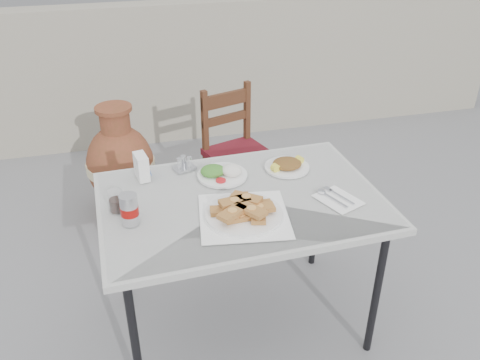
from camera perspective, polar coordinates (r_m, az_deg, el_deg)
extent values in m
plane|color=slate|center=(2.82, 3.30, -15.97)|extent=(80.00, 80.00, 0.00)
cylinder|color=black|center=(2.27, -11.66, -17.77)|extent=(0.04, 0.04, 0.74)
cylinder|color=black|center=(2.53, 15.07, -12.19)|extent=(0.04, 0.04, 0.74)
cylinder|color=black|center=(2.80, -13.21, -7.19)|extent=(0.04, 0.04, 0.74)
cylinder|color=black|center=(3.02, 8.51, -3.65)|extent=(0.04, 0.04, 0.74)
cube|color=white|center=(2.35, 0.11, -2.45)|extent=(1.32, 0.92, 0.03)
cube|color=white|center=(2.34, 0.11, -2.07)|extent=(1.28, 0.87, 0.01)
cube|color=white|center=(2.21, 0.44, -4.05)|extent=(0.44, 0.44, 0.00)
cylinder|color=white|center=(2.21, 0.44, -3.83)|extent=(0.34, 0.34, 0.02)
cylinder|color=white|center=(2.21, 0.44, -3.94)|extent=(0.35, 0.35, 0.01)
cylinder|color=white|center=(2.51, -1.99, 0.55)|extent=(0.25, 0.25, 0.01)
ellipsoid|color=silver|center=(2.50, -0.94, 1.09)|extent=(0.10, 0.10, 0.06)
ellipsoid|color=#2C7120|center=(2.50, -3.07, 1.04)|extent=(0.12, 0.11, 0.05)
cylinder|color=red|center=(2.44, -2.17, -0.05)|extent=(0.05, 0.05, 0.01)
cylinder|color=white|center=(2.59, 5.29, 1.45)|extent=(0.23, 0.23, 0.01)
ellipsoid|color=#2D6A1A|center=(2.58, 5.31, 1.85)|extent=(0.15, 0.14, 0.04)
cylinder|color=yellow|center=(2.53, 3.99, 1.36)|extent=(0.05, 0.04, 0.04)
cylinder|color=yellow|center=(2.62, 6.66, 2.27)|extent=(0.05, 0.04, 0.04)
cylinder|color=silver|center=(2.19, -12.31, -3.23)|extent=(0.08, 0.08, 0.14)
cylinder|color=#A60F0B|center=(2.19, -12.30, -3.36)|extent=(0.08, 0.08, 0.04)
cylinder|color=silver|center=(2.15, -12.50, -1.77)|extent=(0.07, 0.07, 0.00)
cylinder|color=white|center=(2.29, -13.74, -2.32)|extent=(0.07, 0.07, 0.10)
cylinder|color=black|center=(2.30, -13.68, -2.73)|extent=(0.06, 0.06, 0.06)
cube|color=white|center=(2.51, -11.00, 1.47)|extent=(0.07, 0.11, 0.13)
cube|color=blue|center=(2.52, -10.28, 1.41)|extent=(0.03, 0.06, 0.07)
cube|color=silver|center=(2.59, -6.27, 1.39)|extent=(0.12, 0.11, 0.01)
cylinder|color=white|center=(2.55, -6.81, 1.83)|extent=(0.02, 0.02, 0.06)
cylinder|color=white|center=(2.56, -5.68, 1.97)|extent=(0.02, 0.02, 0.06)
cylinder|color=silver|center=(2.59, -6.38, 2.21)|extent=(0.03, 0.03, 0.05)
cube|color=white|center=(2.37, 10.96, -2.17)|extent=(0.22, 0.24, 0.00)
cube|color=silver|center=(2.35, 10.60, -2.21)|extent=(0.07, 0.15, 0.00)
ellipsoid|color=silver|center=(2.40, 9.11, -1.27)|extent=(0.04, 0.05, 0.01)
cube|color=silver|center=(2.38, 11.35, -1.87)|extent=(0.07, 0.15, 0.00)
cube|color=silver|center=(2.43, 9.85, -0.99)|extent=(0.04, 0.05, 0.00)
cube|color=#3C2410|center=(3.37, -0.94, -2.57)|extent=(0.05, 0.05, 0.42)
cube|color=#3C2410|center=(3.53, 3.71, -0.98)|extent=(0.05, 0.05, 0.42)
cube|color=#3C2410|center=(3.62, -3.72, -0.13)|extent=(0.05, 0.05, 0.42)
cube|color=#3C2410|center=(3.77, 0.75, 1.25)|extent=(0.05, 0.05, 0.42)
cube|color=maroon|center=(3.45, -0.05, 2.78)|extent=(0.49, 0.49, 0.05)
cube|color=#3C2410|center=(3.42, -3.96, 6.30)|extent=(0.05, 0.05, 0.47)
cube|color=#3C2410|center=(3.58, 0.79, 7.48)|extent=(0.05, 0.05, 0.47)
cube|color=#3C2410|center=(3.44, -1.57, 9.05)|extent=(0.36, 0.14, 0.09)
cube|color=#3C2410|center=(3.49, -1.54, 6.91)|extent=(0.36, 0.14, 0.06)
cylinder|color=brown|center=(3.73, -12.64, -2.90)|extent=(0.35, 0.35, 0.09)
ellipsoid|color=brown|center=(3.56, -13.24, 1.65)|extent=(0.46, 0.46, 0.57)
cylinder|color=beige|center=(3.56, -13.24, 1.65)|extent=(0.46, 0.46, 0.07)
cylinder|color=brown|center=(3.42, -13.85, 6.28)|extent=(0.20, 0.20, 0.17)
cylinder|color=brown|center=(3.39, -14.05, 7.79)|extent=(0.24, 0.24, 0.03)
cube|color=gray|center=(4.62, -5.92, 11.99)|extent=(6.00, 0.25, 1.20)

